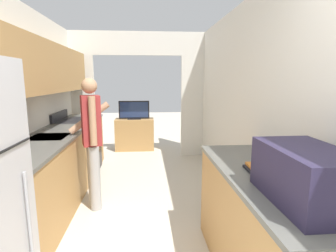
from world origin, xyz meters
name	(u,v)px	position (x,y,z in m)	size (l,w,h in m)	color
wall_left	(6,93)	(-1.27, 2.14, 1.44)	(0.38, 7.03, 2.50)	silver
wall_right	(273,115)	(1.35, 1.71, 1.25)	(0.06, 7.03, 2.50)	silver
wall_far_with_doorway	(138,86)	(0.00, 4.66, 1.45)	(3.03, 0.06, 2.50)	silver
counter_left	(50,174)	(-1.02, 2.46, 0.46)	(0.62, 3.51, 0.91)	#B2844C
counter_right	(264,232)	(1.02, 1.07, 0.46)	(0.62, 1.68, 0.91)	#B2844C
range_oven	(79,146)	(-1.01, 3.79, 0.46)	(0.66, 0.79, 1.05)	black
person	(92,140)	(-0.51, 2.50, 0.86)	(0.51, 0.45, 1.60)	#9E9E9E
suitcase	(306,175)	(1.02, 0.64, 1.07)	(0.37, 0.64, 0.31)	#231E38
book_stack	(264,170)	(1.00, 1.10, 0.93)	(0.23, 0.30, 0.04)	black
tv_cabinet	(135,134)	(-0.12, 5.21, 0.35)	(0.86, 0.42, 0.71)	#B2844C
television	(134,110)	(-0.12, 5.17, 0.91)	(0.67, 0.16, 0.41)	black
knife	(87,115)	(-0.97, 4.33, 0.92)	(0.15, 0.31, 0.02)	#B7B7BC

